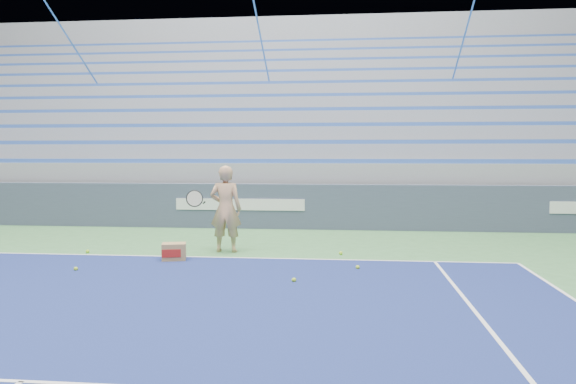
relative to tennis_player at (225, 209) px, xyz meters
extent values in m
cube|color=white|center=(-0.35, -0.62, -0.80)|extent=(10.97, 0.05, 0.00)
cube|color=white|center=(-0.35, -6.10, -0.80)|extent=(8.23, 0.05, 0.00)
cube|color=#3D465E|center=(-0.35, 3.38, -0.27)|extent=(30.00, 0.30, 1.10)
cube|color=white|center=(-0.35, 3.22, -0.22)|extent=(3.20, 0.02, 0.28)
cube|color=gray|center=(-0.35, 7.93, -0.27)|extent=(30.00, 8.50, 1.10)
cube|color=gray|center=(-0.35, 7.93, 0.53)|extent=(30.00, 8.50, 0.50)
cube|color=#335BB8|center=(-0.35, 4.06, 0.84)|extent=(29.60, 0.42, 0.11)
cube|color=gray|center=(-0.35, 8.36, 1.03)|extent=(30.00, 7.65, 0.50)
cube|color=#335BB8|center=(-0.35, 4.91, 1.34)|extent=(29.60, 0.42, 0.11)
cube|color=gray|center=(-0.35, 8.78, 1.53)|extent=(30.00, 6.80, 0.50)
cube|color=#335BB8|center=(-0.35, 5.76, 1.84)|extent=(29.60, 0.42, 0.11)
cube|color=gray|center=(-0.35, 9.21, 2.03)|extent=(30.00, 5.95, 0.50)
cube|color=#335BB8|center=(-0.35, 6.61, 2.34)|extent=(29.60, 0.42, 0.11)
cube|color=gray|center=(-0.35, 9.63, 2.53)|extent=(30.00, 5.10, 0.50)
cube|color=#335BB8|center=(-0.35, 7.46, 2.84)|extent=(29.60, 0.42, 0.11)
cube|color=gray|center=(-0.35, 10.06, 3.03)|extent=(30.00, 4.25, 0.50)
cube|color=#335BB8|center=(-0.35, 8.31, 3.34)|extent=(29.60, 0.42, 0.11)
cube|color=gray|center=(-0.35, 10.48, 3.53)|extent=(30.00, 3.40, 0.50)
cube|color=#335BB8|center=(-0.35, 9.16, 3.84)|extent=(29.60, 0.42, 0.11)
cube|color=gray|center=(-0.35, 10.91, 4.03)|extent=(30.00, 2.55, 0.50)
cube|color=#335BB8|center=(-0.35, 10.01, 4.34)|extent=(29.60, 0.42, 0.11)
cube|color=gray|center=(-0.35, 11.33, 4.53)|extent=(30.00, 1.70, 0.50)
cube|color=#335BB8|center=(-0.35, 10.86, 4.84)|extent=(29.60, 0.42, 0.11)
cube|color=gray|center=(-0.35, 11.76, 5.03)|extent=(30.00, 0.85, 0.50)
cube|color=#335BB8|center=(-0.35, 11.71, 5.34)|extent=(29.60, 0.42, 0.11)
cube|color=gray|center=(-0.35, 12.48, 2.83)|extent=(31.00, 0.40, 7.30)
cylinder|color=#3675C0|center=(-6.35, 7.93, 3.78)|extent=(0.05, 8.53, 5.04)
cylinder|color=#3675C0|center=(-0.35, 7.93, 3.78)|extent=(0.05, 8.53, 5.04)
cylinder|color=#3675C0|center=(5.65, 7.93, 3.78)|extent=(0.05, 8.53, 5.04)
imported|color=tan|center=(0.00, 0.01, 0.00)|extent=(0.60, 0.39, 1.63)
cylinder|color=black|center=(-0.35, -0.24, 0.13)|extent=(0.12, 0.27, 0.08)
cylinder|color=beige|center=(-0.45, -0.52, 0.23)|extent=(0.29, 0.16, 0.28)
torus|color=black|center=(-0.45, -0.52, 0.23)|extent=(0.31, 0.18, 0.30)
cube|color=#9E7B4C|center=(-0.71, -0.92, -0.67)|extent=(0.47, 0.40, 0.30)
cube|color=#B21E19|center=(-0.71, -1.08, -0.67)|extent=(0.32, 0.09, 0.14)
sphere|color=#B6E12E|center=(1.51, -2.34, -0.78)|extent=(0.07, 0.07, 0.07)
sphere|color=#B6E12E|center=(2.44, -1.33, -0.78)|extent=(0.07, 0.07, 0.07)
sphere|color=#B6E12E|center=(-1.99, -1.93, -0.78)|extent=(0.07, 0.07, 0.07)
sphere|color=#B6E12E|center=(-2.53, -0.39, -0.78)|extent=(0.07, 0.07, 0.07)
sphere|color=#B6E12E|center=(2.16, -0.09, -0.78)|extent=(0.07, 0.07, 0.07)
camera|label=1|loc=(2.26, -10.28, 1.05)|focal=35.00mm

